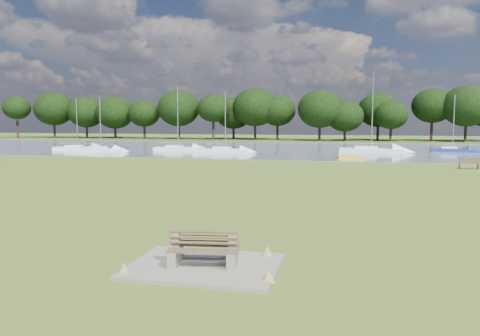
% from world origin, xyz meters
% --- Properties ---
extents(ground, '(220.00, 220.00, 0.00)m').
position_xyz_m(ground, '(0.00, 0.00, 0.00)').
color(ground, olive).
extents(river, '(220.00, 40.00, 0.10)m').
position_xyz_m(river, '(0.00, 42.00, 0.00)').
color(river, gray).
rests_on(river, ground).
extents(far_bank, '(220.00, 20.00, 0.40)m').
position_xyz_m(far_bank, '(0.00, 72.00, 0.00)').
color(far_bank, '#4C6626').
rests_on(far_bank, ground).
extents(concrete_pad, '(4.20, 3.20, 0.10)m').
position_xyz_m(concrete_pad, '(0.00, -14.00, 0.05)').
color(concrete_pad, gray).
rests_on(concrete_pad, ground).
extents(bench_pair, '(2.11, 1.41, 1.06)m').
position_xyz_m(bench_pair, '(0.00, -14.00, 0.53)').
color(bench_pair, gray).
rests_on(bench_pair, concrete_pad).
extents(riverbank_bench, '(1.71, 0.61, 1.04)m').
position_xyz_m(riverbank_bench, '(14.30, 17.22, 0.52)').
color(riverbank_bench, brown).
rests_on(riverbank_bench, ground).
extents(kayak, '(2.98, 1.44, 0.29)m').
position_xyz_m(kayak, '(4.40, 25.65, 0.20)').
color(kayak, '#FFB10F').
rests_on(kayak, river).
extents(tree_line, '(152.41, 8.34, 10.09)m').
position_xyz_m(tree_line, '(6.06, 68.00, 6.00)').
color(tree_line, black).
rests_on(tree_line, far_bank).
extents(sailboat_0, '(6.13, 1.72, 7.82)m').
position_xyz_m(sailboat_0, '(-11.26, 31.26, 0.53)').
color(sailboat_0, white).
rests_on(sailboat_0, river).
extents(sailboat_1, '(5.59, 1.99, 7.48)m').
position_xyz_m(sailboat_1, '(17.48, 39.70, 0.49)').
color(sailboat_1, navy).
rests_on(sailboat_1, river).
extents(sailboat_2, '(8.17, 3.09, 10.26)m').
position_xyz_m(sailboat_2, '(6.95, 36.00, 0.56)').
color(sailboat_2, white).
rests_on(sailboat_2, river).
extents(sailboat_4, '(5.97, 1.87, 7.31)m').
position_xyz_m(sailboat_4, '(-27.56, 29.16, 0.50)').
color(sailboat_4, white).
rests_on(sailboat_4, river).
extents(sailboat_6, '(6.74, 3.38, 7.30)m').
position_xyz_m(sailboat_6, '(-32.83, 32.10, 0.46)').
color(sailboat_6, white).
rests_on(sailboat_6, river).
extents(sailboat_7, '(6.78, 2.56, 8.81)m').
position_xyz_m(sailboat_7, '(-18.68, 34.01, 0.51)').
color(sailboat_7, white).
rests_on(sailboat_7, river).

